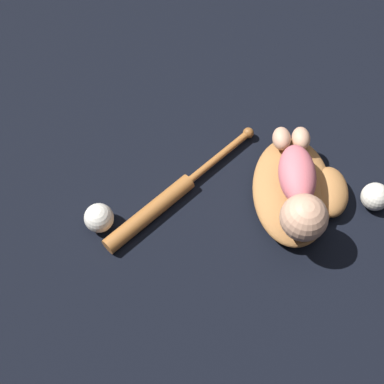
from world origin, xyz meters
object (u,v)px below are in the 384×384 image
(baseball_bat, at_px, (164,201))
(baseball, at_px, (99,218))
(baby_figure, at_px, (300,190))
(baseball_spare, at_px, (375,197))
(baseball_glove, at_px, (299,190))

(baseball_bat, relative_size, baseball, 5.94)
(baseball_bat, height_order, baseball, baseball)
(baseball, bearing_deg, baby_figure, 84.68)
(baseball_bat, bearing_deg, baseball_spare, 81.09)
(baseball, bearing_deg, baseball_glove, 89.81)
(baseball_glove, distance_m, baseball, 0.54)
(baseball_glove, xyz_separation_m, baseball_bat, (-0.03, -0.36, -0.01))
(baseball_glove, xyz_separation_m, baby_figure, (0.05, -0.02, 0.08))
(baby_figure, xyz_separation_m, baseball_bat, (-0.08, -0.34, -0.10))
(baseball_spare, bearing_deg, baseball_bat, -98.91)
(baseball_bat, bearing_deg, baby_figure, 76.74)
(baby_figure, distance_m, baseball_bat, 0.36)
(baseball_glove, bearing_deg, baby_figure, -28.22)
(baby_figure, xyz_separation_m, baseball, (-0.05, -0.51, -0.08))
(baseball_bat, bearing_deg, baseball_glove, 84.73)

